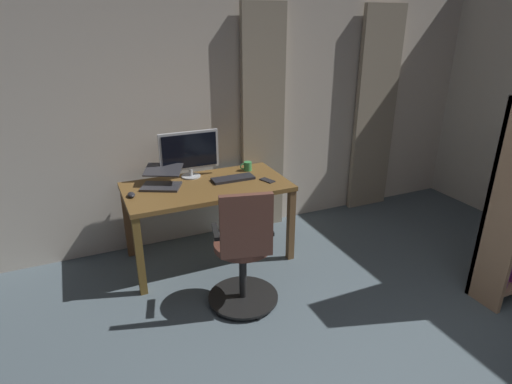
% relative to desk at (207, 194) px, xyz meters
% --- Properties ---
extents(back_room_partition, '(5.86, 0.10, 2.61)m').
position_rel_desk_xyz_m(back_room_partition, '(-0.39, -0.53, 0.66)').
color(back_room_partition, beige).
rests_on(back_room_partition, ground).
extents(curtain_left_panel, '(0.52, 0.06, 2.26)m').
position_rel_desk_xyz_m(curtain_left_panel, '(-2.14, -0.42, 0.48)').
color(curtain_left_panel, gray).
rests_on(curtain_left_panel, ground).
extents(curtain_right_panel, '(0.45, 0.06, 2.26)m').
position_rel_desk_xyz_m(curtain_right_panel, '(-0.74, -0.42, 0.48)').
color(curtain_right_panel, gray).
rests_on(curtain_right_panel, ground).
extents(desk, '(1.45, 0.75, 0.74)m').
position_rel_desk_xyz_m(desk, '(0.00, 0.00, 0.00)').
color(desk, brown).
rests_on(desk, ground).
extents(office_chair, '(0.56, 0.56, 1.01)m').
position_rel_desk_xyz_m(office_chair, '(-0.01, 0.83, -0.18)').
color(office_chair, black).
rests_on(office_chair, ground).
extents(computer_monitor, '(0.55, 0.18, 0.43)m').
position_rel_desk_xyz_m(computer_monitor, '(0.07, -0.26, 0.33)').
color(computer_monitor, '#B7BCC1').
rests_on(computer_monitor, desk).
extents(computer_keyboard, '(0.39, 0.14, 0.02)m').
position_rel_desk_xyz_m(computer_keyboard, '(-0.26, -0.02, 0.10)').
color(computer_keyboard, '#232328').
rests_on(computer_keyboard, desk).
extents(laptop, '(0.44, 0.44, 0.16)m').
position_rel_desk_xyz_m(laptop, '(0.37, -0.13, 0.14)').
color(laptop, '#333338').
rests_on(laptop, desk).
extents(computer_mouse, '(0.06, 0.10, 0.04)m').
position_rel_desk_xyz_m(computer_mouse, '(0.66, 0.01, 0.11)').
color(computer_mouse, '#232328').
rests_on(computer_mouse, desk).
extents(cell_phone_face_up, '(0.11, 0.16, 0.01)m').
position_rel_desk_xyz_m(cell_phone_face_up, '(-0.54, 0.13, 0.09)').
color(cell_phone_face_up, '#232328').
rests_on(cell_phone_face_up, desk).
extents(mug_coffee, '(0.12, 0.08, 0.09)m').
position_rel_desk_xyz_m(mug_coffee, '(-0.48, -0.20, 0.13)').
color(mug_coffee, '#3D9951').
rests_on(mug_coffee, desk).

